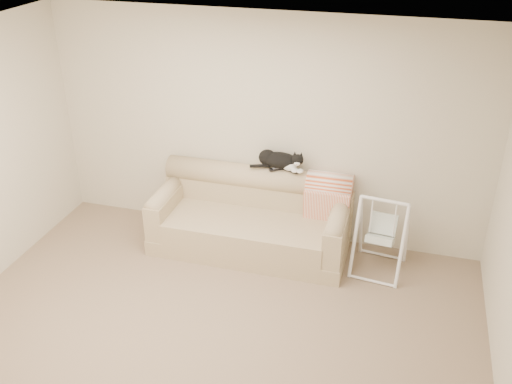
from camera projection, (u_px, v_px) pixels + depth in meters
ground_plane at (208, 338)px, 5.26m from camera, size 5.00×5.00×0.00m
room_shell at (200, 192)px, 4.55m from camera, size 5.04×4.04×2.60m
sofa at (252, 219)px, 6.48m from camera, size 2.20×0.93×0.90m
remote_a at (277, 169)px, 6.36m from camera, size 0.18×0.15×0.03m
remote_b at (292, 171)px, 6.32m from camera, size 0.18×0.10×0.02m
tuxedo_cat at (280, 160)px, 6.32m from camera, size 0.61×0.23×0.24m
throw_blanket at (329, 190)px, 6.30m from camera, size 0.50×0.38×0.58m
baby_swing at (381, 235)px, 6.03m from camera, size 0.59×0.62×0.87m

